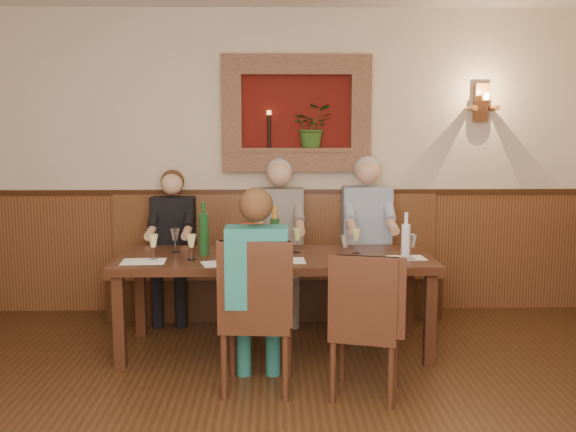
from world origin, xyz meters
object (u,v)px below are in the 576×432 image
object	(u,v)px
dining_table	(275,265)
person_bench_mid	(279,253)
wine_bottle_green_a	(275,237)
spittoon_bucket	(253,242)
person_chair_front	(257,308)
chair_near_left	(257,346)
water_bottle	(406,241)
bench	(275,280)
person_bench_right	(368,252)
person_bench_left	(173,259)
wine_bottle_green_b	(204,233)
chair_near_right	(365,354)

from	to	relation	value
dining_table	person_bench_mid	distance (m)	0.84
person_bench_mid	wine_bottle_green_a	bearing A→B (deg)	-92.65
spittoon_bucket	person_chair_front	bearing A→B (deg)	-85.83
chair_near_left	water_bottle	bearing A→B (deg)	31.60
bench	chair_near_left	world-z (taller)	bench
person_bench_right	person_chair_front	distance (m)	1.88
person_bench_mid	wine_bottle_green_a	world-z (taller)	person_bench_mid
person_chair_front	water_bottle	xyz separation A→B (m)	(1.08, 0.57, 0.34)
chair_near_left	wine_bottle_green_a	world-z (taller)	wine_bottle_green_a
person_bench_left	person_bench_right	xyz separation A→B (m)	(1.76, -0.00, 0.06)
dining_table	wine_bottle_green_b	bearing A→B (deg)	176.14
bench	chair_near_left	xyz separation A→B (m)	(-0.12, -1.71, -0.03)
bench	person_bench_left	size ratio (longest dim) A/B	2.22
bench	chair_near_right	distance (m)	1.92
person_bench_mid	bench	bearing A→B (deg)	110.76
chair_near_left	water_bottle	distance (m)	1.36
person_bench_left	person_bench_mid	bearing A→B (deg)	-0.20
dining_table	chair_near_left	world-z (taller)	chair_near_left
person_chair_front	chair_near_left	bearing A→B (deg)	97.68
person_bench_right	person_chair_front	size ratio (longest dim) A/B	1.08
dining_table	chair_near_right	world-z (taller)	chair_near_right
person_bench_right	spittoon_bucket	size ratio (longest dim) A/B	5.64
person_bench_left	person_bench_right	bearing A→B (deg)	-0.13
chair_near_right	person_bench_left	bearing A→B (deg)	146.57
person_bench_mid	wine_bottle_green_b	xyz separation A→B (m)	(-0.59, -0.80, 0.32)
person_bench_mid	person_chair_front	bearing A→B (deg)	-95.68
person_bench_left	wine_bottle_green_b	distance (m)	0.96
chair_near_right	person_bench_right	distance (m)	1.77
person_bench_left	spittoon_bucket	world-z (taller)	person_bench_left
water_bottle	bench	bearing A→B (deg)	129.85
person_bench_mid	chair_near_right	bearing A→B (deg)	-72.71
chair_near_left	chair_near_right	bearing A→B (deg)	-5.16
bench	person_bench_right	size ratio (longest dim) A/B	2.04
chair_near_right	person_chair_front	xyz separation A→B (m)	(-0.70, 0.11, 0.28)
bench	person_chair_front	world-z (taller)	person_chair_front
chair_near_left	wine_bottle_green_a	bearing A→B (deg)	84.45
water_bottle	chair_near_right	bearing A→B (deg)	-119.77
dining_table	person_bench_mid	world-z (taller)	person_bench_mid
person_chair_front	dining_table	bearing A→B (deg)	81.22
person_chair_front	wine_bottle_green_a	xyz separation A→B (m)	(0.12, 0.70, 0.35)
wine_bottle_green_b	water_bottle	bearing A→B (deg)	-9.28
person_bench_left	person_bench_right	distance (m)	1.76
person_bench_left	water_bottle	size ratio (longest dim) A/B	3.74
spittoon_bucket	wine_bottle_green_b	distance (m)	0.43
person_bench_left	water_bottle	distance (m)	2.18
bench	water_bottle	distance (m)	1.61
bench	spittoon_bucket	size ratio (longest dim) A/B	11.50
chair_near_left	person_bench_mid	size ratio (longest dim) A/B	0.71
bench	water_bottle	world-z (taller)	same
chair_near_right	water_bottle	distance (m)	0.99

